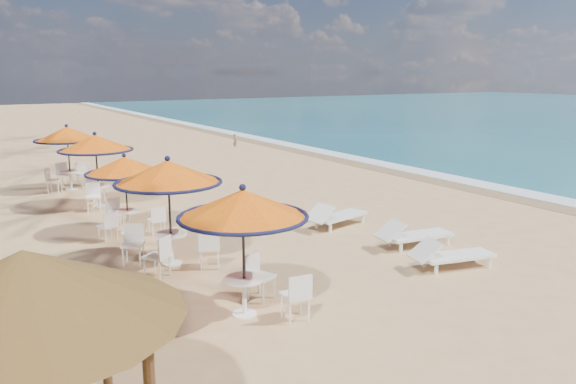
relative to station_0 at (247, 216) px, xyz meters
name	(u,v)px	position (x,y,z in m)	size (l,w,h in m)	color
ground	(421,269)	(4.60, 0.11, -1.92)	(160.00, 160.00, 0.00)	tan
foam_strip	(413,171)	(13.90, 10.11, -1.92)	(1.20, 140.00, 0.04)	white
wetsand_band	(398,172)	(13.00, 10.11, -1.92)	(1.40, 140.00, 0.02)	olive
station_0	(247,216)	(0.00, 0.00, 0.00)	(2.42, 2.42, 2.52)	black
station_1	(168,186)	(-0.28, 3.44, -0.01)	(2.51, 2.51, 2.61)	black
station_2	(125,175)	(-0.38, 6.65, -0.25)	(2.20, 2.27, 2.29)	black
station_3	(95,150)	(-0.31, 10.40, 0.03)	(2.46, 2.46, 2.56)	black
station_4	(67,142)	(-0.57, 13.89, -0.05)	(2.46, 2.46, 2.57)	black
lounger_near	(449,254)	(5.16, -0.20, -1.58)	(2.14, 1.09, 0.74)	white
lounger_mid	(412,234)	(5.57, 1.46, -1.57)	(2.19, 0.95, 0.76)	white
lounger_far	(335,215)	(5.03, 4.09, -1.57)	(2.22, 1.13, 0.76)	white
palapa	(26,287)	(-3.98, -2.49, 0.28)	(3.45, 3.45, 2.63)	brown
person	(235,140)	(10.54, 21.97, -1.48)	(0.32, 0.21, 0.88)	brown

